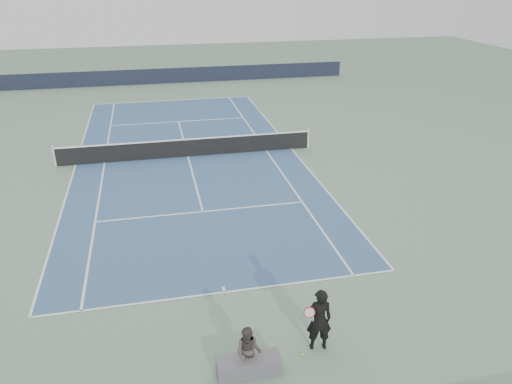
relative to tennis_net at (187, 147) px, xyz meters
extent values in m
plane|color=slate|center=(0.00, 0.00, -0.50)|extent=(80.00, 80.00, 0.00)
cube|color=#365681|center=(0.00, 0.00, -0.50)|extent=(10.97, 23.77, 0.01)
cylinder|color=silver|center=(-6.40, 0.00, 0.03)|extent=(0.10, 0.10, 1.07)
cylinder|color=silver|center=(6.40, 0.00, 0.03)|extent=(0.10, 0.10, 1.07)
cube|color=black|center=(0.00, 0.00, -0.04)|extent=(12.80, 0.03, 0.90)
cube|color=white|center=(0.00, 0.00, 0.43)|extent=(12.80, 0.04, 0.06)
cube|color=black|center=(0.00, 17.88, 0.10)|extent=(30.00, 0.25, 1.20)
imported|color=black|center=(1.95, -14.70, 0.38)|extent=(0.72, 0.56, 1.76)
torus|color=#9D0D11|center=(1.67, -14.75, 0.68)|extent=(0.34, 0.18, 0.36)
cylinder|color=white|center=(1.67, -14.75, 0.68)|extent=(0.29, 0.14, 0.32)
cylinder|color=white|center=(1.79, -14.72, 0.42)|extent=(0.08, 0.13, 0.27)
sphere|color=#C5E32E|center=(1.48, -14.91, -0.47)|extent=(0.07, 0.07, 0.07)
cube|color=#59585D|center=(0.05, -15.23, -0.26)|extent=(1.59, 1.06, 0.49)
imported|color=#463B38|center=(0.05, -15.23, 0.19)|extent=(0.78, 0.71, 1.30)
camera|label=1|loc=(-1.71, -24.10, 8.41)|focal=35.00mm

